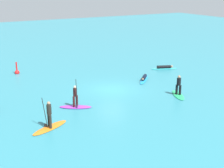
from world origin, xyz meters
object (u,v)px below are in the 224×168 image
Objects in this scene: marker_buoy at (17,72)px; surfer_on_blue_board at (144,79)px; surfer_on_green_board at (178,90)px; surfer_on_purple_board at (75,103)px; surfer_on_orange_board at (50,122)px; surfer_on_teal_board at (164,68)px.

surfer_on_blue_board is at bearing -40.42° from marker_buoy.
surfer_on_purple_board is at bearing 103.98° from surfer_on_green_board.
surfer_on_green_board is at bearing 159.56° from surfer_on_orange_board.
surfer_on_purple_board is at bearing -23.12° from surfer_on_blue_board.
surfer_on_green_board is (8.69, -1.71, 0.08)m from surfer_on_purple_board.
surfer_on_green_board is 11.71m from surfer_on_orange_board.
surfer_on_orange_board is (-16.34, -8.60, 0.29)m from surfer_on_teal_board.
surfer_on_green_board is 17.14m from marker_buoy.
surfer_on_orange_board reaches higher than surfer_on_green_board.
marker_buoy is at bearing -85.30° from surfer_on_blue_board.
surfer_on_purple_board is at bearing -163.68° from surfer_on_orange_board.
surfer_on_green_board is 1.98× the size of marker_buoy.
surfer_on_green_board is at bearing 43.10° from surfer_on_blue_board.
surfer_on_teal_board is 9.00m from surfer_on_green_board.
surfer_on_purple_board is at bearing -133.52° from surfer_on_teal_board.
surfer_on_blue_board is at bearing 23.09° from surfer_on_green_board.
surfer_on_teal_board is 1.07× the size of surfer_on_green_board.
surfer_on_green_board is 0.91× the size of surfer_on_orange_board.
surfer_on_orange_board is at bearing -96.49° from marker_buoy.
surfer_on_blue_board is at bearing -177.44° from surfer_on_orange_board.
surfer_on_teal_board is 1.09× the size of surfer_on_blue_board.
surfer_on_blue_board is 1.96× the size of marker_buoy.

